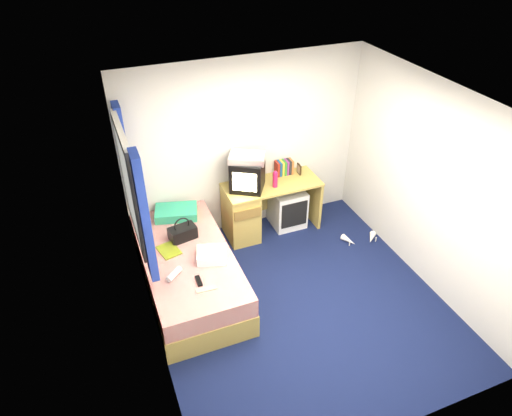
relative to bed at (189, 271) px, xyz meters
name	(u,v)px	position (x,y,z in m)	size (l,w,h in m)	color
ground	(298,302)	(1.10, -0.70, -0.27)	(3.40, 3.40, 0.00)	#0C1438
room_shell	(305,198)	(1.10, -0.70, 1.18)	(3.40, 3.40, 3.40)	white
bed	(189,271)	(0.00, 0.00, 0.00)	(1.01, 2.00, 0.54)	tan
pillow	(176,212)	(0.07, 0.76, 0.33)	(0.52, 0.33, 0.11)	teal
desk	(252,209)	(1.09, 0.74, 0.14)	(1.30, 0.55, 0.75)	tan
storage_cube	(287,207)	(1.63, 0.76, 0.01)	(0.44, 0.44, 0.56)	white
crt_tv	(247,175)	(1.03, 0.74, 0.69)	(0.55, 0.54, 0.41)	black
vcr	(247,158)	(1.03, 0.74, 0.93)	(0.45, 0.32, 0.09)	silver
book_row	(284,167)	(1.62, 0.90, 0.58)	(0.24, 0.13, 0.20)	maroon
picture_frame	(299,169)	(1.82, 0.83, 0.55)	(0.02, 0.12, 0.14)	black
pink_water_bottle	(275,180)	(1.38, 0.64, 0.59)	(0.07, 0.07, 0.21)	#CE1D51
aerosol_can	(260,178)	(1.22, 0.79, 0.56)	(0.05, 0.05, 0.16)	white
handbag	(183,232)	(0.03, 0.28, 0.36)	(0.34, 0.23, 0.30)	black
towel	(212,255)	(0.24, -0.20, 0.33)	(0.33, 0.27, 0.11)	white
magazine	(169,250)	(-0.18, 0.12, 0.28)	(0.21, 0.28, 0.01)	#D8F51B
water_bottle	(174,274)	(-0.22, -0.33, 0.31)	(0.07, 0.07, 0.20)	silver
colour_swatch_fan	(206,289)	(0.04, -0.65, 0.28)	(0.22, 0.06, 0.01)	gold
remote_control	(199,281)	(0.00, -0.50, 0.28)	(0.05, 0.16, 0.02)	black
window_assembly	(133,187)	(-0.45, 0.20, 1.15)	(0.11, 1.42, 1.40)	silver
white_heels	(360,239)	(2.39, 0.00, -0.23)	(0.51, 0.30, 0.09)	white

